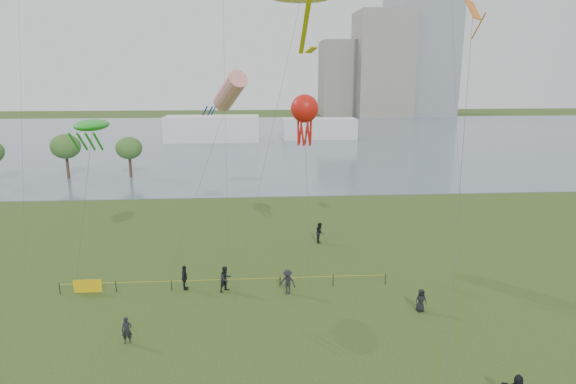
{
  "coord_description": "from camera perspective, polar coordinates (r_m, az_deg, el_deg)",
  "views": [
    {
      "loc": [
        -2.16,
        -20.49,
        15.47
      ],
      "look_at": [
        0.0,
        10.0,
        8.0
      ],
      "focal_mm": 30.0,
      "sensor_mm": 36.0,
      "label": 1
    }
  ],
  "objects": [
    {
      "name": "pavilion_right",
      "position": [
        120.29,
        3.72,
        7.51
      ],
      "size": [
        18.0,
        7.0,
        5.0
      ],
      "primitive_type": "cube",
      "color": "silver",
      "rests_on": "ground_plane"
    },
    {
      "name": "pavilion_left",
      "position": [
        116.58,
        -8.95,
        7.42
      ],
      "size": [
        22.0,
        8.0,
        6.0
      ],
      "primitive_type": "cube",
      "color": "silver",
      "rests_on": "ground_plane"
    },
    {
      "name": "spectator_g",
      "position": [
        45.68,
        3.79,
        -4.81
      ],
      "size": [
        0.82,
        1.0,
        1.94
      ],
      "primitive_type": "imported",
      "rotation": [
        0.0,
        0.0,
        1.48
      ],
      "color": "black",
      "rests_on": "ground_plane"
    },
    {
      "name": "building_low",
      "position": [
        191.57,
        6.38,
        13.21
      ],
      "size": [
        16.0,
        18.0,
        28.0
      ],
      "primitive_type": "cube",
      "color": "slate",
      "rests_on": "ground_plane"
    },
    {
      "name": "kite_octopus",
      "position": [
        38.16,
        1.98,
        9.75
      ],
      "size": [
        2.19,
        7.94,
        14.0
      ],
      "rotation": [
        0.0,
        0.0,
        -0.34
      ],
      "color": "#3F3F42"
    },
    {
      "name": "spectator_f",
      "position": [
        30.97,
        -18.57,
        -15.28
      ],
      "size": [
        0.64,
        0.46,
        1.64
      ],
      "primitive_type": "imported",
      "rotation": [
        0.0,
        0.0,
        0.12
      ],
      "color": "black",
      "rests_on": "ground_plane"
    },
    {
      "name": "trees",
      "position": [
        78.26,
        -30.02,
        4.19
      ],
      "size": [
        30.26,
        16.47,
        7.5
      ],
      "color": "#3B281B",
      "rests_on": "ground_plane"
    },
    {
      "name": "spectator_d",
      "position": [
        34.14,
        15.47,
        -12.26
      ],
      "size": [
        0.82,
        0.58,
        1.58
      ],
      "primitive_type": "imported",
      "rotation": [
        0.0,
        0.0,
        0.1
      ],
      "color": "black",
      "rests_on": "ground_plane"
    },
    {
      "name": "building_mid",
      "position": [
        188.77,
        11.08,
        14.55
      ],
      "size": [
        20.0,
        20.0,
        38.0
      ],
      "primitive_type": "cube",
      "color": "gray",
      "rests_on": "ground_plane"
    },
    {
      "name": "kite_delta",
      "position": [
        31.26,
        21.01,
        17.2
      ],
      "size": [
        6.59,
        14.4,
        19.78
      ],
      "rotation": [
        0.0,
        0.0,
        0.11
      ],
      "color": "#3F3F42"
    },
    {
      "name": "kite_creature",
      "position": [
        38.34,
        -22.24,
        7.3
      ],
      "size": [
        3.08,
        4.58,
        12.29
      ],
      "rotation": [
        0.0,
        0.0,
        -0.3
      ],
      "color": "#3F3F42"
    },
    {
      "name": "spectator_c",
      "position": [
        36.74,
        -12.16,
        -9.9
      ],
      "size": [
        0.51,
        1.12,
        1.87
      ],
      "primitive_type": "imported",
      "rotation": [
        0.0,
        0.0,
        1.62
      ],
      "color": "black",
      "rests_on": "ground_plane"
    },
    {
      "name": "kite_windsock",
      "position": [
        43.48,
        -6.91,
        11.75
      ],
      "size": [
        6.73,
        7.61,
        15.92
      ],
      "rotation": [
        0.0,
        0.0,
        -0.37
      ],
      "color": "#3F3F42"
    },
    {
      "name": "fence",
      "position": [
        37.36,
        -16.91,
        -10.43
      ],
      "size": [
        24.07,
        0.07,
        1.05
      ],
      "color": "black",
      "rests_on": "ground_plane"
    },
    {
      "name": "spectator_a",
      "position": [
        35.98,
        -7.41,
        -10.17
      ],
      "size": [
        1.18,
        1.16,
        1.92
      ],
      "primitive_type": "imported",
      "rotation": [
        0.0,
        0.0,
        0.73
      ],
      "color": "black",
      "rests_on": "ground_plane"
    },
    {
      "name": "spectator_b",
      "position": [
        35.3,
        -0.05,
        -10.6
      ],
      "size": [
        1.37,
        1.14,
        1.85
      ],
      "primitive_type": "imported",
      "rotation": [
        0.0,
        0.0,
        -0.45
      ],
      "color": "black",
      "rests_on": "ground_plane"
    },
    {
      "name": "lake",
      "position": [
        121.49,
        -3.03,
        6.4
      ],
      "size": [
        400.0,
        120.0,
        0.08
      ],
      "primitive_type": "cube",
      "color": "slate",
      "rests_on": "ground_plane"
    }
  ]
}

